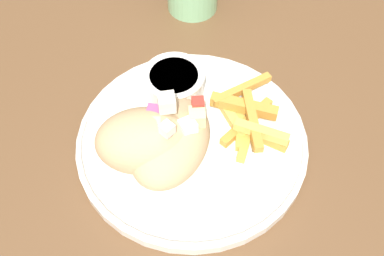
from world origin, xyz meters
name	(u,v)px	position (x,y,z in m)	size (l,w,h in m)	color
table	(179,153)	(0.00, 0.00, 0.65)	(1.42, 1.42, 0.71)	brown
plate	(192,140)	(-0.01, -0.03, 0.72)	(0.26, 0.26, 0.02)	white
pita_sandwich_near	(171,141)	(-0.04, -0.03, 0.75)	(0.14, 0.12, 0.06)	tan
pita_sandwich_far	(145,140)	(-0.06, -0.01, 0.76)	(0.13, 0.13, 0.08)	tan
fries_pile	(247,119)	(0.05, -0.07, 0.74)	(0.11, 0.11, 0.03)	#E5B251
sauce_ramekin	(174,84)	(0.02, 0.03, 0.75)	(0.07, 0.07, 0.04)	white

